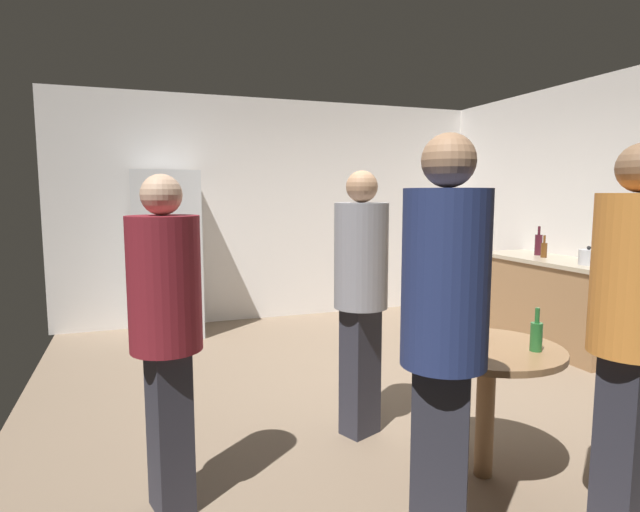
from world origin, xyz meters
name	(u,v)px	position (x,y,z in m)	size (l,w,h in m)	color
ground_plane	(367,393)	(0.00, 0.00, -0.05)	(5.20, 5.20, 0.10)	#7A6651
wall_back	(280,210)	(0.00, 2.63, 1.35)	(5.32, 0.06, 2.70)	silver
wall_side_right	(622,215)	(2.63, 0.00, 1.35)	(0.06, 5.20, 2.70)	silver
refrigerator	(167,254)	(-1.40, 2.20, 0.90)	(0.70, 0.68, 1.80)	silver
kitchen_counter	(552,302)	(2.28, 0.45, 0.45)	(0.64, 1.64, 0.90)	olive
kettle	(589,257)	(2.23, -0.02, 0.97)	(0.24, 0.17, 0.18)	#B2B2B7
wine_bottle_on_counter	(538,244)	(2.34, 0.74, 1.02)	(0.08, 0.08, 0.31)	#3F141E
beer_bottle_on_counter	(544,249)	(2.25, 0.56, 0.98)	(0.06, 0.06, 0.23)	#593314
foreground_table	(487,365)	(0.06, -1.40, 0.63)	(0.80, 0.80, 0.73)	olive
beer_bottle_amber	(475,323)	(0.10, -1.23, 0.82)	(0.06, 0.06, 0.23)	#8C5919
beer_bottle_brown	(476,341)	(-0.12, -1.54, 0.82)	(0.06, 0.06, 0.23)	#593314
beer_bottle_green	(536,335)	(0.24, -1.56, 0.82)	(0.06, 0.06, 0.23)	#26662D
plastic_cup_white	(451,329)	(-0.05, -1.21, 0.79)	(0.08, 0.08, 0.11)	white
person_in_gray_shirt	(361,283)	(-0.38, -0.71, 0.99)	(0.44, 0.44, 1.70)	#2D2D38
person_in_navy_shirt	(444,323)	(-0.58, -1.95, 1.05)	(0.48, 0.48, 1.78)	#2D2D38
person_in_orange_shirt	(632,315)	(0.28, -2.07, 1.04)	(0.43, 0.43, 1.76)	#2D2D38
person_in_maroon_shirt	(166,319)	(-1.59, -1.14, 0.96)	(0.42, 0.42, 1.64)	#2D2D38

